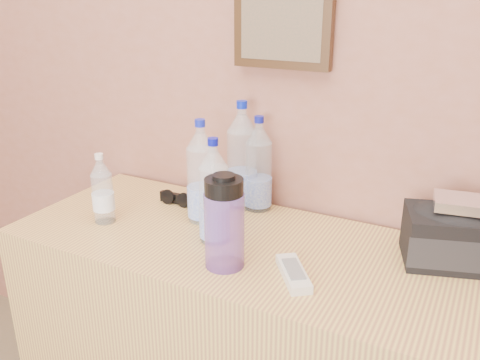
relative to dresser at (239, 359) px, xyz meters
The scene contains 12 objects.
picture_frame 1.02m from the dresser, 90.00° to the left, with size 0.30×0.03×0.25m, color #382311, non-canonical shape.
dresser is the anchor object (origin of this frame).
pet_large_a 0.58m from the dresser, 156.50° to the left, with size 0.09×0.09×0.32m.
pet_large_b 0.60m from the dresser, 102.32° to the left, with size 0.08×0.08×0.30m.
pet_large_c 0.62m from the dresser, 115.44° to the left, with size 0.09×0.09×0.35m.
pet_large_d 0.55m from the dresser, 155.36° to the right, with size 0.08×0.08×0.30m.
pet_small 0.67m from the dresser, 169.65° to the right, with size 0.06×0.06×0.22m.
nalgene_bottle 0.56m from the dresser, 77.26° to the right, with size 0.10×0.10×0.25m.
sunglasses 0.54m from the dresser, 155.16° to the left, with size 0.13×0.05×0.03m, color black, non-canonical shape.
ac_remote 0.49m from the dresser, 28.25° to the right, with size 0.16×0.05×0.02m, color white.
toiletry_bag 0.74m from the dresser, 15.09° to the left, with size 0.23×0.16×0.16m, color black, non-canonical shape.
foil_packet 0.81m from the dresser, 14.67° to the left, with size 0.12×0.10×0.03m, color white.
Camera 1 is at (0.56, 0.57, 1.49)m, focal length 38.00 mm.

